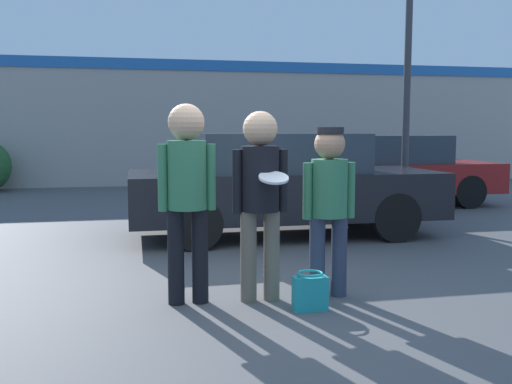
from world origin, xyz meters
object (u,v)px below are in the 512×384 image
parked_car_near (283,184)px  street_lamp (425,14)px  person_left (187,184)px  parked_car_far (388,170)px  handbag (310,292)px  person_middle_with_frisbee (260,188)px  person_right (329,197)px

parked_car_near → street_lamp: size_ratio=0.81×
person_left → street_lamp: (4.38, 3.90, 2.43)m
parked_car_near → parked_car_far: (3.07, 2.93, -0.03)m
parked_car_near → handbag: size_ratio=13.35×
person_middle_with_frisbee → person_right: size_ratio=1.09×
person_right → parked_car_near: person_right is taller
person_middle_with_frisbee → person_right: (0.66, -0.00, -0.10)m
handbag → person_middle_with_frisbee: bearing=134.4°
parked_car_far → person_middle_with_frisbee: bearing=-124.0°
person_middle_with_frisbee → parked_car_far: size_ratio=0.39×
person_right → handbag: size_ratio=4.71×
person_left → parked_car_far: size_ratio=0.41×
parked_car_near → parked_car_far: size_ratio=1.03×
person_middle_with_frisbee → person_right: 0.67m
person_left → parked_car_far: (4.78, 6.06, -0.36)m
handbag → street_lamp: bearing=52.3°
street_lamp → parked_car_far: bearing=79.4°
person_right → street_lamp: street_lamp is taller
parked_car_near → street_lamp: 3.91m
person_left → handbag: (1.03, -0.43, -0.94)m
parked_car_near → street_lamp: (2.66, 0.78, 2.75)m
person_right → parked_car_far: bearing=60.5°
parked_car_near → parked_car_far: parked_car_near is taller
person_right → parked_car_near: bearing=83.0°
parked_car_far → person_right: bearing=-119.5°
person_left → person_right: size_ratio=1.13×
person_right → handbag: 0.93m
parked_car_far → person_left: bearing=-128.3°
person_right → parked_car_far: person_right is taller
person_left → handbag: person_left is taller
person_left → parked_car_near: 3.58m
parked_car_near → parked_car_far: 4.25m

